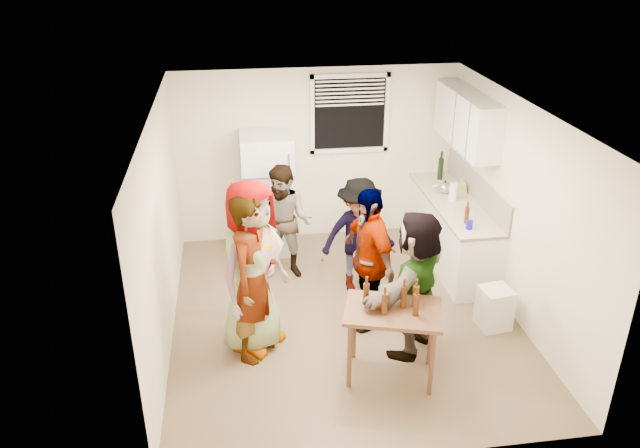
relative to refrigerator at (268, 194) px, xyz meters
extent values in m
cube|color=white|center=(0.00, 0.00, 0.00)|extent=(0.70, 0.70, 1.70)
cube|color=white|center=(2.45, -0.73, -0.42)|extent=(0.60, 2.20, 0.86)
cube|color=beige|center=(2.45, -0.73, 0.03)|extent=(0.64, 2.22, 0.04)
cube|color=beige|center=(2.74, -0.73, 0.23)|extent=(0.03, 2.20, 0.36)
cube|color=white|center=(2.58, -0.53, 1.10)|extent=(0.34, 1.60, 0.70)
cylinder|color=white|center=(2.43, -0.69, 0.05)|extent=(0.11, 0.11, 0.24)
cylinder|color=black|center=(2.50, 0.07, 0.05)|extent=(0.08, 0.08, 0.31)
cylinder|color=#47230C|center=(2.35, -1.42, 0.05)|extent=(0.06, 0.06, 0.21)
cylinder|color=#170ABF|center=(2.33, -1.58, 0.05)|extent=(0.08, 0.08, 0.11)
cube|color=#DED65A|center=(2.67, -0.43, 0.13)|extent=(0.02, 0.19, 0.16)
cube|color=silver|center=(2.43, -2.33, -0.60)|extent=(0.38, 0.38, 0.49)
cylinder|color=#47230C|center=(1.13, -3.00, -0.05)|extent=(0.06, 0.06, 0.24)
cylinder|color=red|center=(0.93, -2.95, -0.05)|extent=(0.10, 0.10, 0.13)
imported|color=gray|center=(-0.31, -2.27, -0.85)|extent=(2.10, 1.95, 0.62)
imported|color=#141933|center=(-0.31, -2.45, -0.85)|extent=(1.93, 1.54, 0.44)
imported|color=brown|center=(0.16, -0.80, -0.85)|extent=(1.25, 1.70, 0.58)
imported|color=#39383D|center=(1.03, -1.28, -0.85)|extent=(1.11, 1.59, 0.56)
imported|color=black|center=(0.98, -2.04, -0.85)|extent=(1.91, 1.44, 0.41)
imported|color=#DA8042|center=(1.37, -2.61, -0.85)|extent=(2.24, 2.23, 0.48)
camera|label=1|loc=(-0.42, -8.04, 3.34)|focal=35.00mm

